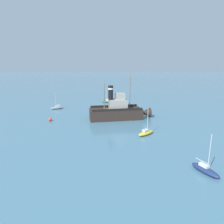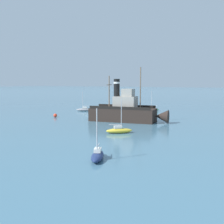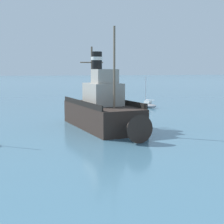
# 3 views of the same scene
# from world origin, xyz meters

# --- Properties ---
(ground_plane) EXTENTS (600.00, 600.00, 0.00)m
(ground_plane) POSITION_xyz_m (0.00, 0.00, 0.00)
(ground_plane) COLOR #477289
(old_tugboat) EXTENTS (5.93, 14.72, 9.90)m
(old_tugboat) POSITION_xyz_m (-0.51, 1.68, 1.83)
(old_tugboat) COLOR #2D231E
(old_tugboat) RESTS_ON ground
(sailboat_grey) EXTENTS (2.68, 3.89, 4.90)m
(sailboat_grey) POSITION_xyz_m (-11.91, -15.02, 0.43)
(sailboat_grey) COLOR gray
(sailboat_grey) RESTS_ON ground
(mooring_buoy) EXTENTS (0.74, 0.74, 0.74)m
(mooring_buoy) POSITION_xyz_m (0.76, -13.79, 0.37)
(mooring_buoy) COLOR red
(mooring_buoy) RESTS_ON ground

